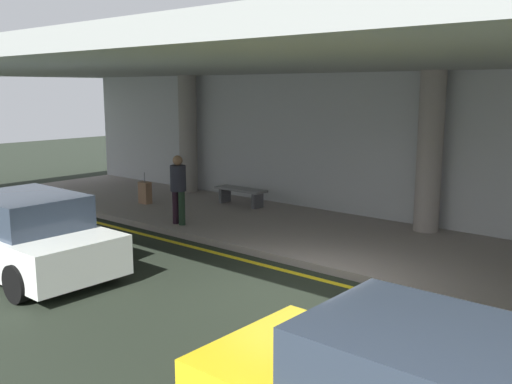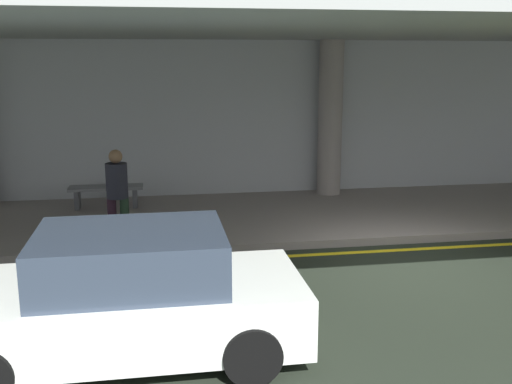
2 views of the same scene
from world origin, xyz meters
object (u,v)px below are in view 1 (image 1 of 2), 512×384
at_px(support_column_left_mid, 430,152).
at_px(car_white, 25,236).
at_px(bench_metal, 241,193).
at_px(suitcase_upright_primary, 145,193).
at_px(support_column_far_left, 188,134).
at_px(traveler_with_luggage, 178,185).

distance_m(support_column_left_mid, car_white, 8.73).
distance_m(support_column_left_mid, bench_metal, 5.48).
height_order(suitcase_upright_primary, bench_metal, suitcase_upright_primary).
xyz_separation_m(support_column_left_mid, bench_metal, (-5.24, -0.59, -1.47)).
bearing_deg(suitcase_upright_primary, bench_metal, 25.24).
xyz_separation_m(suitcase_upright_primary, bench_metal, (2.24, 1.60, 0.04)).
height_order(support_column_far_left, support_column_left_mid, same).
xyz_separation_m(support_column_far_left, traveler_with_luggage, (3.17, -3.29, -0.86)).
bearing_deg(suitcase_upright_primary, car_white, -70.59).
xyz_separation_m(support_column_left_mid, car_white, (-4.54, -7.35, -1.26)).
height_order(support_column_left_mid, traveler_with_luggage, support_column_left_mid).
relative_size(traveler_with_luggage, bench_metal, 1.05).
relative_size(support_column_left_mid, car_white, 0.89).
xyz_separation_m(support_column_left_mid, suitcase_upright_primary, (-7.48, -2.20, -1.51)).
height_order(support_column_far_left, car_white, support_column_far_left).
bearing_deg(support_column_left_mid, support_column_far_left, 180.00).
height_order(support_column_left_mid, suitcase_upright_primary, support_column_left_mid).
bearing_deg(traveler_with_luggage, bench_metal, -107.41).
bearing_deg(suitcase_upright_primary, support_column_left_mid, 6.02).
bearing_deg(support_column_left_mid, traveler_with_luggage, -145.73).
bearing_deg(car_white, suitcase_upright_primary, 122.72).
relative_size(suitcase_upright_primary, bench_metal, 0.56).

